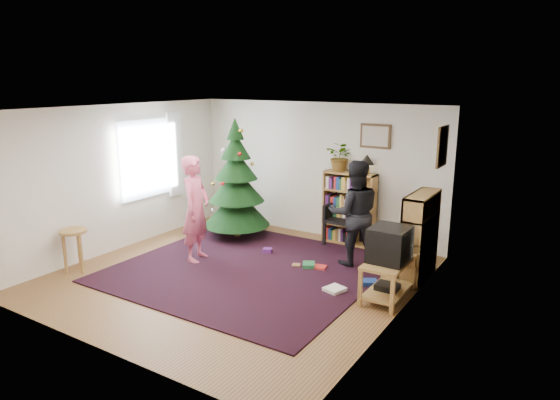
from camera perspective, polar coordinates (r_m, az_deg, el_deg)
The scene contains 23 objects.
floor at distance 7.69m, azimuth -4.94°, elevation -8.59°, with size 5.00×5.00×0.00m, color brown.
ceiling at distance 7.13m, azimuth -5.36°, elevation 10.34°, with size 5.00×5.00×0.00m, color white.
wall_back at distance 9.37m, azimuth 4.17°, elevation 3.47°, with size 5.00×0.02×2.50m, color silver.
wall_front at distance 5.61m, azimuth -20.85°, elevation -4.46°, with size 5.00×0.02×2.50m, color silver.
wall_left at distance 9.02m, azimuth -17.89°, elevation 2.43°, with size 0.02×5.00×2.50m, color silver.
wall_right at distance 6.16m, azimuth 13.70°, elevation -2.34°, with size 0.02×5.00×2.50m, color silver.
rug at distance 7.91m, azimuth -3.62°, elevation -7.84°, with size 3.80×3.60×0.02m, color black.
window_pane at distance 9.34m, azimuth -15.07°, elevation 4.56°, with size 0.04×1.20×1.40m, color silver.
curtain at distance 9.80m, azimuth -11.91°, elevation 5.14°, with size 0.06×0.35×1.60m, color white.
picture_back at distance 8.77m, azimuth 10.86°, elevation 7.18°, with size 0.55×0.03×0.42m.
picture_right at distance 7.68m, azimuth 18.08°, elevation 5.85°, with size 0.03×0.50×0.60m.
christmas_tree at distance 9.26m, azimuth -5.01°, elevation 1.32°, with size 1.23×1.23×2.24m.
bookshelf_back at distance 9.03m, azimuth 7.92°, elevation -0.83°, with size 0.95×0.30×1.30m.
bookshelf_right at distance 7.64m, azimuth 15.70°, elevation -3.92°, with size 0.30×0.95×1.30m.
tv_stand at distance 6.93m, azimuth 12.22°, elevation -8.54°, with size 0.50×0.89×0.55m.
crt_tv at distance 6.77m, azimuth 12.39°, elevation -4.94°, with size 0.49×0.53×0.46m.
armchair at distance 9.05m, azimuth 7.56°, elevation -1.54°, with size 0.56×0.56×1.02m.
stool at distance 8.26m, azimuth -22.50°, elevation -4.18°, with size 0.40×0.40×0.67m.
person_standing at distance 8.15m, azimuth -9.61°, elevation -1.02°, with size 0.63×0.41×1.73m, color #CB516B.
person_by_chair at distance 7.93m, azimuth 8.51°, elevation -1.53°, with size 0.82×0.64×1.69m, color black.
potted_plant at distance 8.93m, azimuth 6.94°, elevation 4.94°, with size 0.48×0.41×0.53m, color gray.
table_lamp at distance 8.74m, azimuth 9.90°, elevation 4.42°, with size 0.26×0.26×0.34m.
floor_clutter at distance 7.76m, azimuth 5.08°, elevation -8.08°, with size 2.46×1.03×0.08m.
Camera 1 is at (4.34, -5.64, 2.91)m, focal length 32.00 mm.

